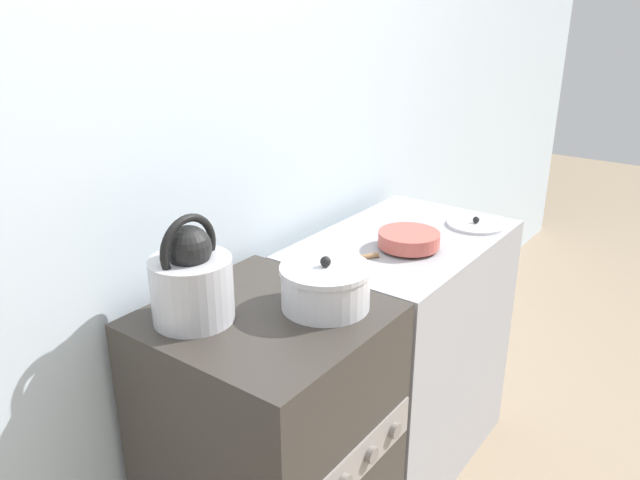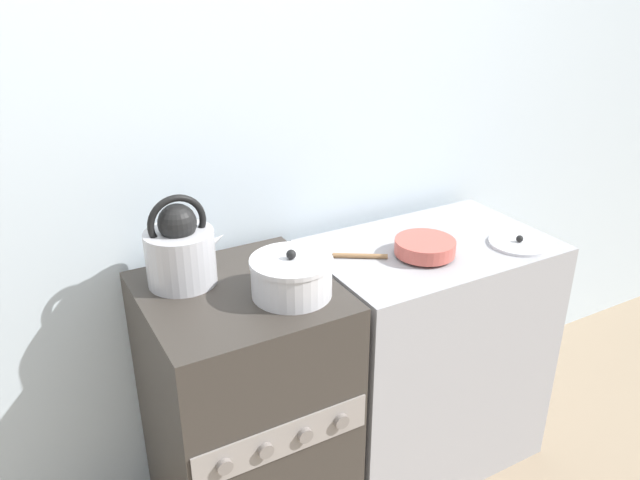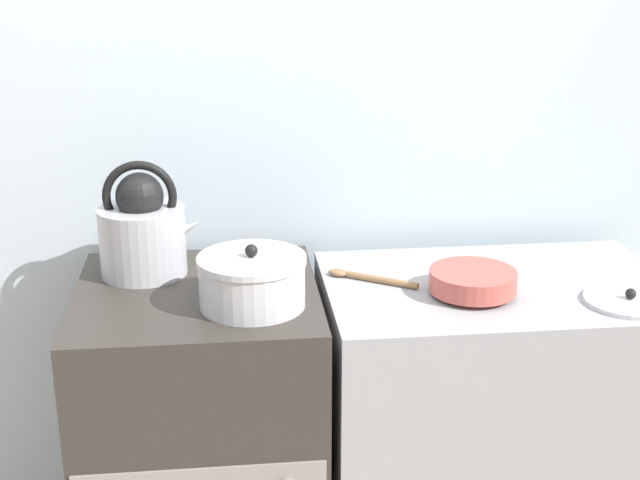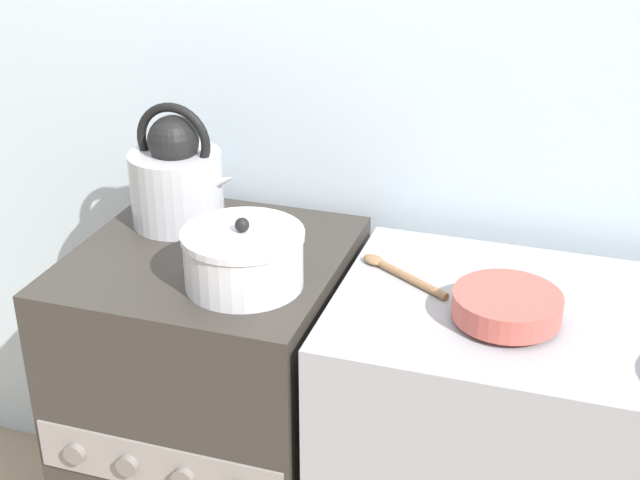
{
  "view_description": "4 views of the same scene",
  "coord_description": "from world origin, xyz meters",
  "px_view_note": "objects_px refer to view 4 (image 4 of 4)",
  "views": [
    {
      "loc": [
        -1.05,
        -0.66,
        1.64
      ],
      "look_at": [
        0.29,
        0.32,
        0.99
      ],
      "focal_mm": 35.0,
      "sensor_mm": 36.0,
      "label": 1
    },
    {
      "loc": [
        -0.57,
        -1.22,
        1.77
      ],
      "look_at": [
        0.25,
        0.24,
        1.01
      ],
      "focal_mm": 35.0,
      "sensor_mm": 36.0,
      "label": 2
    },
    {
      "loc": [
        0.07,
        -1.61,
        1.65
      ],
      "look_at": [
        0.28,
        0.28,
        1.0
      ],
      "focal_mm": 50.0,
      "sensor_mm": 36.0,
      "label": 3
    },
    {
      "loc": [
        0.73,
        -1.22,
        1.72
      ],
      "look_at": [
        0.23,
        0.32,
        0.94
      ],
      "focal_mm": 50.0,
      "sensor_mm": 36.0,
      "label": 4
    }
  ],
  "objects_px": {
    "stove": "(218,427)",
    "cooking_pot": "(243,258)",
    "kettle": "(177,178)",
    "enamel_bowl": "(507,306)"
  },
  "relations": [
    {
      "from": "kettle",
      "to": "enamel_bowl",
      "type": "distance_m",
      "value": 0.77
    },
    {
      "from": "kettle",
      "to": "cooking_pot",
      "type": "bearing_deg",
      "value": -42.29
    },
    {
      "from": "cooking_pot",
      "to": "enamel_bowl",
      "type": "bearing_deg",
      "value": 3.35
    },
    {
      "from": "kettle",
      "to": "enamel_bowl",
      "type": "xyz_separation_m",
      "value": [
        0.74,
        -0.19,
        -0.08
      ]
    },
    {
      "from": "kettle",
      "to": "enamel_bowl",
      "type": "bearing_deg",
      "value": -14.67
    },
    {
      "from": "stove",
      "to": "cooking_pot",
      "type": "relative_size",
      "value": 3.77
    },
    {
      "from": "cooking_pot",
      "to": "enamel_bowl",
      "type": "height_order",
      "value": "cooking_pot"
    },
    {
      "from": "stove",
      "to": "cooking_pot",
      "type": "distance_m",
      "value": 0.53
    },
    {
      "from": "stove",
      "to": "kettle",
      "type": "xyz_separation_m",
      "value": [
        -0.12,
        0.12,
        0.55
      ]
    },
    {
      "from": "kettle",
      "to": "enamel_bowl",
      "type": "relative_size",
      "value": 1.4
    }
  ]
}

